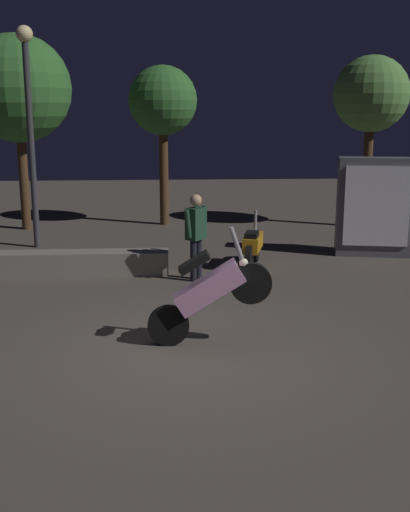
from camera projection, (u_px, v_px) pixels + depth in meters
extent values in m
plane|color=#4C443D|center=(188.00, 351.00, 8.36)|extent=(40.00, 40.00, 0.00)
cylinder|color=black|center=(168.00, 325.00, 8.51)|extent=(0.56, 0.12, 0.56)
cylinder|color=black|center=(251.00, 283.00, 8.40)|extent=(0.56, 0.12, 0.56)
cube|color=#C68CB7|center=(209.00, 288.00, 8.40)|extent=(0.97, 0.34, 0.76)
cube|color=black|center=(194.00, 263.00, 8.32)|extent=(0.43, 0.26, 0.32)
cylinder|color=gray|center=(236.00, 243.00, 8.27)|extent=(0.21, 0.07, 0.44)
sphere|color=#F2EABF|center=(244.00, 263.00, 8.33)|extent=(0.12, 0.12, 0.12)
cylinder|color=black|center=(249.00, 260.00, 12.11)|extent=(0.24, 0.57, 0.56)
cylinder|color=black|center=(256.00, 248.00, 13.16)|extent=(0.24, 0.57, 0.56)
cube|color=orange|center=(253.00, 242.00, 12.59)|extent=(0.53, 1.00, 0.30)
cube|color=black|center=(252.00, 235.00, 12.35)|extent=(0.34, 0.49, 0.10)
cylinder|color=gray|center=(255.00, 221.00, 12.83)|extent=(0.07, 0.07, 0.45)
sphere|color=#F2EABF|center=(256.00, 236.00, 13.00)|extent=(0.12, 0.12, 0.12)
cylinder|color=black|center=(193.00, 261.00, 11.63)|extent=(0.12, 0.12, 0.78)
cylinder|color=black|center=(198.00, 259.00, 11.75)|extent=(0.12, 0.12, 0.78)
cube|color=#1E3F2D|center=(196.00, 224.00, 11.53)|extent=(0.41, 0.43, 0.58)
sphere|color=tan|center=(196.00, 200.00, 11.44)|extent=(0.21, 0.21, 0.21)
cylinder|color=#1E3F2D|center=(188.00, 224.00, 11.34)|extent=(0.18, 0.20, 0.53)
cylinder|color=#1E3F2D|center=(203.00, 220.00, 11.72)|extent=(0.18, 0.20, 0.53)
cylinder|color=#38383D|center=(31.00, 148.00, 14.02)|extent=(0.14, 0.14, 4.51)
sphere|color=#F9E59E|center=(24.00, 34.00, 13.47)|extent=(0.36, 0.36, 0.36)
cylinder|color=#4C331E|center=(367.00, 175.00, 16.67)|extent=(0.24, 0.24, 2.78)
sphere|color=#568C42|center=(372.00, 94.00, 16.20)|extent=(1.94, 1.94, 1.94)
cylinder|color=#4C331E|center=(164.00, 175.00, 17.04)|extent=(0.24, 0.24, 2.66)
sphere|color=#336B2D|center=(163.00, 100.00, 16.59)|extent=(1.81, 1.81, 1.81)
cylinder|color=#4C331E|center=(24.00, 179.00, 16.38)|extent=(0.24, 0.24, 2.64)
sphere|color=#336B2D|center=(18.00, 89.00, 15.86)|extent=(2.68, 2.68, 2.68)
cube|color=#595960|center=(375.00, 207.00, 13.53)|extent=(1.66, 0.78, 2.10)
cube|color=white|center=(377.00, 207.00, 13.26)|extent=(1.33, 0.29, 1.68)
cube|color=gray|center=(84.00, 263.00, 12.11)|extent=(3.24, 0.50, 0.45)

